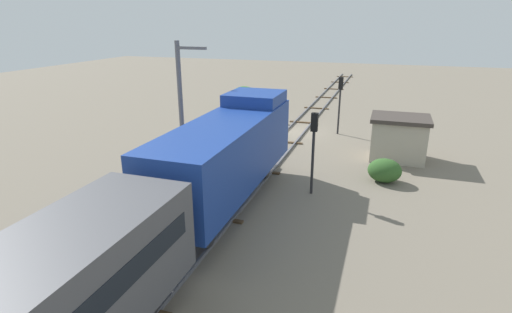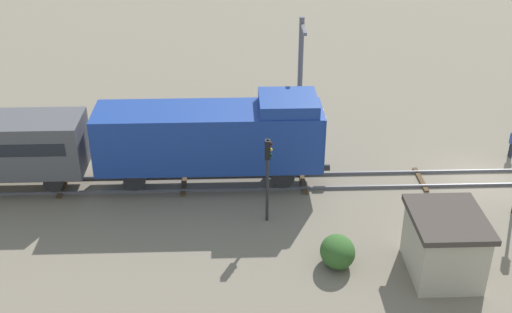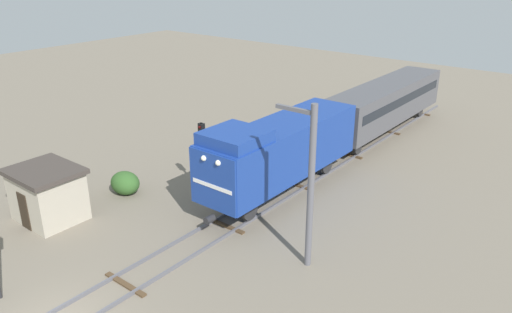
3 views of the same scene
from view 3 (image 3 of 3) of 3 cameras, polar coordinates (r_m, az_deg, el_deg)
name	(u,v)px [view 3 (image 3 of 3)]	position (r m, az deg, el deg)	size (l,w,h in m)	color
locomotive	(280,149)	(27.05, 2.72, 0.92)	(2.90, 11.60, 4.60)	navy
passenger_car_leading	(386,101)	(38.24, 14.60, 6.17)	(2.84, 14.00, 3.66)	#4C4C51
traffic_signal_mid	(202,146)	(27.28, -6.19, 1.26)	(0.32, 0.34, 4.16)	#262628
catenary_mast	(310,183)	(20.47, 6.15, -3.08)	(1.94, 0.28, 7.24)	#595960
relay_hut	(48,194)	(27.17, -22.72, -3.95)	(3.50, 2.90, 2.74)	#B2A893
bush_near	(125,183)	(28.94, -14.73, -2.94)	(1.78, 1.46, 1.30)	#315A26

